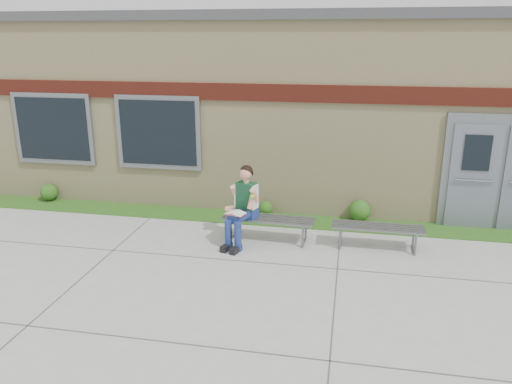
# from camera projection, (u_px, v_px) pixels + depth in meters

# --- Properties ---
(ground) EXTENTS (80.00, 80.00, 0.00)m
(ground) POSITION_uv_depth(u_px,v_px,m) (273.00, 278.00, 7.98)
(ground) COLOR #9E9E99
(ground) RESTS_ON ground
(grass_strip) EXTENTS (16.00, 0.80, 0.02)m
(grass_strip) POSITION_uv_depth(u_px,v_px,m) (293.00, 221.00, 10.41)
(grass_strip) COLOR #195115
(grass_strip) RESTS_ON ground
(school_building) EXTENTS (16.20, 6.22, 4.20)m
(school_building) POSITION_uv_depth(u_px,v_px,m) (310.00, 100.00, 12.96)
(school_building) COLOR beige
(school_building) RESTS_ON ground
(bench_left) EXTENTS (1.74, 0.57, 0.45)m
(bench_left) POSITION_uv_depth(u_px,v_px,m) (268.00, 223.00, 9.36)
(bench_left) COLOR slate
(bench_left) RESTS_ON ground
(bench_right) EXTENTS (1.64, 0.48, 0.43)m
(bench_right) POSITION_uv_depth(u_px,v_px,m) (377.00, 231.00, 9.00)
(bench_right) COLOR slate
(bench_right) RESTS_ON ground
(girl) EXTENTS (0.61, 0.97, 1.46)m
(girl) POSITION_uv_depth(u_px,v_px,m) (242.00, 205.00, 9.12)
(girl) COLOR navy
(girl) RESTS_ON ground
(shrub_west) EXTENTS (0.40, 0.40, 0.40)m
(shrub_west) POSITION_uv_depth(u_px,v_px,m) (49.00, 192.00, 11.62)
(shrub_west) COLOR #195115
(shrub_west) RESTS_ON grass_strip
(shrub_mid) EXTENTS (0.30, 0.30, 0.30)m
(shrub_mid) POSITION_uv_depth(u_px,v_px,m) (266.00, 208.00, 10.71)
(shrub_mid) COLOR #195115
(shrub_mid) RESTS_ON grass_strip
(shrub_east) EXTENTS (0.44, 0.44, 0.44)m
(shrub_east) POSITION_uv_depth(u_px,v_px,m) (360.00, 210.00, 10.33)
(shrub_east) COLOR #195115
(shrub_east) RESTS_ON grass_strip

